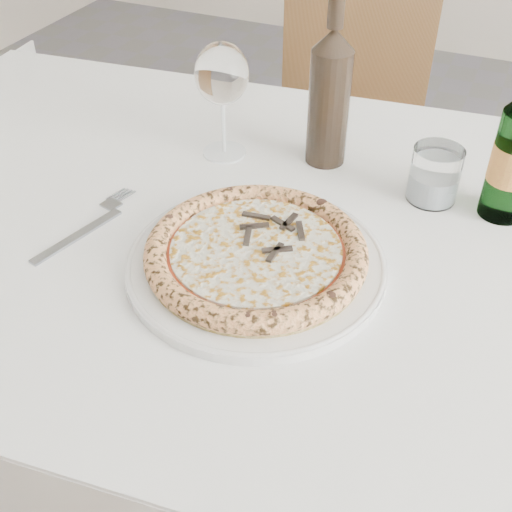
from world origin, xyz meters
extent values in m
cube|color=brown|center=(-0.19, 0.27, 0.73)|extent=(1.55, 0.98, 0.04)
cube|color=white|center=(-0.19, 0.27, 0.75)|extent=(1.61, 1.05, 0.01)
cube|color=white|center=(-0.19, 0.72, 0.64)|extent=(1.53, 0.01, 0.22)
cylinder|color=brown|center=(-0.87, 0.63, 0.35)|extent=(0.06, 0.06, 0.71)
cube|color=brown|center=(-0.29, 0.98, 0.45)|extent=(0.47, 0.47, 0.04)
cube|color=brown|center=(-0.33, 1.14, 0.70)|extent=(0.37, 0.14, 0.46)
cylinder|color=brown|center=(-0.18, 1.18, 0.21)|extent=(0.04, 0.04, 0.43)
cylinder|color=brown|center=(-0.09, 0.87, 0.21)|extent=(0.04, 0.04, 0.43)
cylinder|color=brown|center=(-0.49, 1.09, 0.21)|extent=(0.04, 0.04, 0.43)
cylinder|color=brown|center=(-0.40, 0.78, 0.21)|extent=(0.04, 0.04, 0.43)
cylinder|color=white|center=(-0.19, 0.17, 0.76)|extent=(0.34, 0.34, 0.01)
torus|color=white|center=(-0.19, 0.17, 0.77)|extent=(0.34, 0.34, 0.01)
cylinder|color=tan|center=(-0.19, 0.17, 0.78)|extent=(0.29, 0.29, 0.01)
torus|color=#E89C5D|center=(-0.19, 0.17, 0.78)|extent=(0.29, 0.29, 0.03)
cylinder|color=#BA421C|center=(-0.19, 0.17, 0.78)|extent=(0.24, 0.24, 0.00)
cylinder|color=#EEE6CA|center=(-0.19, 0.17, 0.79)|extent=(0.22, 0.22, 0.00)
cube|color=#40332A|center=(-0.17, 0.17, 0.79)|extent=(0.04, 0.01, 0.00)
cube|color=#40332A|center=(-0.16, 0.21, 0.79)|extent=(0.03, 0.03, 0.00)
cube|color=#40332A|center=(-0.19, 0.24, 0.79)|extent=(0.01, 0.04, 0.00)
cube|color=#40332A|center=(-0.22, 0.20, 0.79)|extent=(0.03, 0.03, 0.00)
cube|color=#40332A|center=(-0.25, 0.17, 0.79)|extent=(0.04, 0.01, 0.00)
cube|color=#40332A|center=(-0.24, 0.12, 0.79)|extent=(0.03, 0.03, 0.00)
cube|color=#40332A|center=(-0.19, 0.13, 0.79)|extent=(0.01, 0.04, 0.00)
cube|color=#40332A|center=(-0.15, 0.13, 0.79)|extent=(0.03, 0.03, 0.00)
cube|color=#8F96A4|center=(-0.45, 0.13, 0.76)|extent=(0.05, 0.15, 0.00)
cube|color=#8F96A4|center=(-0.45, 0.22, 0.76)|extent=(0.03, 0.03, 0.00)
cylinder|color=#8F96A4|center=(-0.46, 0.25, 0.76)|extent=(0.00, 0.04, 0.00)
cylinder|color=#8F96A4|center=(-0.45, 0.25, 0.76)|extent=(0.00, 0.04, 0.00)
cylinder|color=#8F96A4|center=(-0.45, 0.25, 0.76)|extent=(0.00, 0.04, 0.00)
cylinder|color=#8F96A4|center=(-0.44, 0.25, 0.76)|extent=(0.00, 0.04, 0.00)
cylinder|color=white|center=(-0.36, 0.43, 0.76)|extent=(0.07, 0.07, 0.00)
cylinder|color=white|center=(-0.36, 0.43, 0.81)|extent=(0.01, 0.01, 0.10)
ellipsoid|color=white|center=(-0.36, 0.43, 0.90)|extent=(0.09, 0.09, 0.10)
cylinder|color=white|center=(-0.01, 0.43, 0.80)|extent=(0.07, 0.07, 0.08)
cylinder|color=white|center=(-0.01, 0.43, 0.78)|extent=(0.07, 0.07, 0.04)
cylinder|color=black|center=(-0.20, 0.47, 0.85)|extent=(0.07, 0.07, 0.19)
cone|color=black|center=(-0.20, 0.47, 0.96)|extent=(0.07, 0.07, 0.03)
cylinder|color=black|center=(-0.20, 0.47, 1.00)|extent=(0.02, 0.02, 0.05)
camera|label=1|loc=(0.07, -0.42, 1.31)|focal=45.00mm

